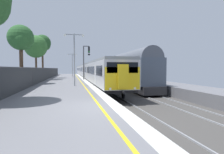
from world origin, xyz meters
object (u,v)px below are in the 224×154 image
Objects in this scene: background_tree_back at (21,39)px; platform_lamp_far at (72,63)px; platform_lamp_mid at (74,55)px; background_tree_right at (36,47)px; commuter_train_at_platform at (88,71)px; signal_gantry at (85,59)px; freight_train_adjacent_track at (103,69)px; background_tree_left at (43,44)px.

platform_lamp_far is at bearing 73.31° from background_tree_back.
background_tree_right is at bearing 115.69° from platform_lamp_mid.
signal_gantry is (-1.49, -13.05, 2.05)m from commuter_train_at_platform.
freight_train_adjacent_track is 8.91× the size of background_tree_back.
commuter_train_at_platform is at bearing 9.59° from platform_lamp_far.
freight_train_adjacent_track is at bearing 60.10° from background_tree_back.
background_tree_right is at bearing -94.17° from background_tree_left.
platform_lamp_far is at bearing -170.41° from commuter_train_at_platform.
background_tree_left is (-5.31, -5.92, 3.29)m from platform_lamp_far.
background_tree_left is at bearing -143.21° from commuter_train_at_platform.
background_tree_right is 8.28m from background_tree_back.
platform_lamp_far is at bearing 90.00° from platform_lamp_mid.
platform_lamp_mid is at bearing -64.31° from background_tree_right.
background_tree_back is (-5.83, 3.54, 1.97)m from platform_lamp_mid.
commuter_train_at_platform is 5.00m from freight_train_adjacent_track.
commuter_train_at_platform is 11.95m from background_tree_left.
signal_gantry reaches higher than platform_lamp_mid.
background_tree_back reaches higher than commuter_train_at_platform.
background_tree_right is at bearing 89.04° from background_tree_back.
commuter_train_at_platform is 11.33× the size of platform_lamp_mid.
commuter_train_at_platform is 15.29m from background_tree_right.
platform_lamp_far is at bearing 48.14° from background_tree_left.
background_tree_left reaches higher than platform_lamp_far.
freight_train_adjacent_track is 8.60× the size of background_tree_right.
background_tree_back reaches higher than signal_gantry.
platform_lamp_mid is 1.05× the size of platform_lamp_far.
freight_train_adjacent_track is 26.71m from background_tree_back.
platform_lamp_far is 0.63× the size of background_tree_left.
commuter_train_at_platform is 11.20× the size of signal_gantry.
signal_gantry is (-5.49, -16.01, 1.61)m from freight_train_adjacent_track.
background_tree_back is (-5.83, -19.44, 2.11)m from platform_lamp_far.
platform_lamp_far is (-7.38, -3.53, 1.29)m from freight_train_adjacent_track.
background_tree_left is at bearing 137.66° from signal_gantry.
background_tree_left is 13.58m from background_tree_back.
background_tree_left is 5.39m from background_tree_right.
freight_train_adjacent_track is 8.28m from platform_lamp_far.
background_tree_left reaches higher than commuter_train_at_platform.
background_tree_right reaches higher than background_tree_back.
platform_lamp_far is (0.00, 22.98, -0.13)m from platform_lamp_mid.
platform_lamp_far reaches higher than commuter_train_at_platform.
background_tree_left reaches higher than signal_gantry.
commuter_train_at_platform is 13.30m from signal_gantry.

